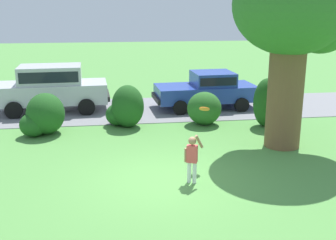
# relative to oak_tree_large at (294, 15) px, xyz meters

# --- Properties ---
(ground_plane) EXTENTS (80.00, 80.00, 0.00)m
(ground_plane) POSITION_rel_oak_tree_large_xyz_m (-4.14, -2.17, -4.03)
(ground_plane) COLOR #518E42
(driveway_strip) EXTENTS (28.00, 4.40, 0.02)m
(driveway_strip) POSITION_rel_oak_tree_large_xyz_m (-4.14, 5.22, -4.02)
(driveway_strip) COLOR slate
(driveway_strip) RESTS_ON ground
(oak_tree_large) EXTENTS (3.69, 3.47, 5.81)m
(oak_tree_large) POSITION_rel_oak_tree_large_xyz_m (0.00, 0.00, 0.00)
(oak_tree_large) COLOR brown
(oak_tree_large) RESTS_ON ground
(shrub_near_tree) EXTENTS (1.49, 1.49, 1.42)m
(shrub_near_tree) POSITION_rel_oak_tree_large_xyz_m (-7.75, 2.23, -3.38)
(shrub_near_tree) COLOR #1E511C
(shrub_near_tree) RESTS_ON ground
(shrub_centre_left) EXTENTS (1.40, 1.33, 1.54)m
(shrub_centre_left) POSITION_rel_oak_tree_large_xyz_m (-4.92, 2.80, -3.34)
(shrub_centre_left) COLOR #1E511C
(shrub_centre_left) RESTS_ON ground
(shrub_centre) EXTENTS (1.27, 1.23, 1.22)m
(shrub_centre) POSITION_rel_oak_tree_large_xyz_m (-2.01, 2.67, -3.46)
(shrub_centre) COLOR #286023
(shrub_centre) RESTS_ON ground
(shrub_centre_right) EXTENTS (0.94, 1.03, 1.78)m
(shrub_centre_right) POSITION_rel_oak_tree_large_xyz_m (0.15, 2.11, -3.14)
(shrub_centre_right) COLOR #1E511C
(shrub_centre_right) RESTS_ON ground
(parked_sedan) EXTENTS (4.49, 2.28, 1.56)m
(parked_sedan) POSITION_rel_oak_tree_large_xyz_m (-1.33, 5.15, -3.18)
(parked_sedan) COLOR #28429E
(parked_sedan) RESTS_ON ground
(parked_suv) EXTENTS (4.78, 2.27, 1.92)m
(parked_suv) POSITION_rel_oak_tree_large_xyz_m (-7.86, 5.44, -2.95)
(parked_suv) COLOR silver
(parked_suv) RESTS_ON ground
(child_thrower) EXTENTS (0.48, 0.25, 1.29)m
(child_thrower) POSITION_rel_oak_tree_large_xyz_m (-3.47, -2.48, -3.31)
(child_thrower) COLOR white
(child_thrower) RESTS_ON ground
(frisbee) EXTENTS (0.31, 0.26, 0.22)m
(frisbee) POSITION_rel_oak_tree_large_xyz_m (-2.92, -1.32, -2.42)
(frisbee) COLOR orange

